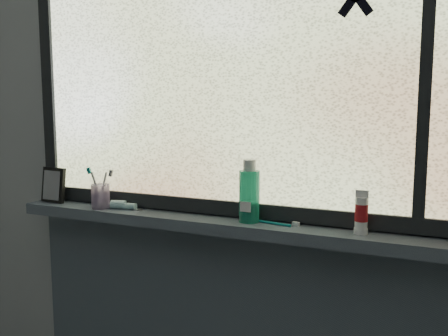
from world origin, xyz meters
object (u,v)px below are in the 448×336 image
toothbrush_cup (101,196)px  mouthwash_bottle (249,191)px  vanity_mirror (54,185)px  cream_tube (361,211)px

toothbrush_cup → mouthwash_bottle: 0.58m
toothbrush_cup → vanity_mirror: bearing=175.7°
toothbrush_cup → mouthwash_bottle: bearing=2.6°
toothbrush_cup → mouthwash_bottle: size_ratio=0.52×
vanity_mirror → toothbrush_cup: (0.24, -0.02, -0.02)m
toothbrush_cup → cream_tube: (0.94, 0.02, 0.03)m
mouthwash_bottle → cream_tube: (0.36, -0.01, -0.03)m
vanity_mirror → mouthwash_bottle: bearing=4.9°
vanity_mirror → mouthwash_bottle: 0.82m
cream_tube → toothbrush_cup: bearing=-178.7°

